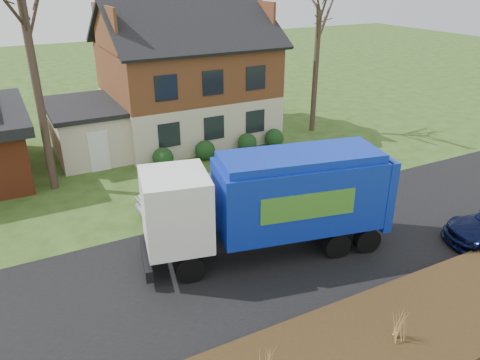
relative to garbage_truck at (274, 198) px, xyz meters
name	(u,v)px	position (x,y,z in m)	size (l,w,h in m)	color
ground	(282,250)	(0.35, -0.15, -2.17)	(120.00, 120.00, 0.00)	#2D4517
road	(282,250)	(0.35, -0.15, -2.16)	(80.00, 7.00, 0.02)	black
mulch_verge	(386,339)	(0.35, -5.45, -2.02)	(80.00, 3.50, 0.30)	black
main_house	(179,71)	(1.84, 13.76, 1.86)	(12.95, 8.95, 9.26)	beige
garbage_truck	(274,198)	(0.00, 0.00, 0.00)	(9.07, 4.09, 3.76)	black
silver_sedan	(189,198)	(-1.58, 4.15, -1.47)	(1.47, 4.22, 1.39)	#ACAEB4
grass_clump_west	(271,359)	(-3.20, -5.14, -1.37)	(0.37, 0.31, 0.99)	#B3854F
grass_clump_mid	(402,325)	(0.56, -5.71, -1.42)	(0.32, 0.26, 0.89)	#AB8B4B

